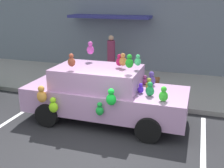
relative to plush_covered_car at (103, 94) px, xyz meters
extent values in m
plane|color=#262628|center=(0.41, -1.78, -0.80)|extent=(60.00, 60.00, 0.00)
cube|color=gray|center=(0.41, 3.22, -0.73)|extent=(24.00, 4.00, 0.15)
cube|color=slate|center=(0.41, 5.37, 2.40)|extent=(24.00, 0.30, 6.40)
cube|color=navy|center=(-1.41, 4.82, 1.75)|extent=(3.60, 1.10, 0.12)
cube|color=silver|center=(2.74, -0.78, -0.80)|extent=(0.12, 3.60, 0.01)
cube|color=silver|center=(-2.54, -0.78, -0.80)|extent=(0.12, 3.60, 0.01)
cube|color=#BA8BB7|center=(0.06, 0.01, -0.16)|extent=(4.47, 1.66, 0.68)
cube|color=#BA8BB7|center=(-0.17, 0.01, 0.46)|extent=(2.33, 1.46, 0.56)
cylinder|color=black|center=(1.44, 0.84, -0.48)|extent=(0.64, 0.22, 0.64)
cylinder|color=black|center=(1.44, -0.83, -0.48)|extent=(0.64, 0.22, 0.64)
cylinder|color=black|center=(-1.33, 0.84, -0.48)|extent=(0.64, 0.22, 0.64)
cylinder|color=black|center=(-1.33, -0.83, -0.48)|extent=(0.64, 0.22, 0.64)
ellipsoid|color=#AD1547|center=(0.41, 0.16, 0.90)|extent=(0.19, 0.15, 0.22)
sphere|color=#AD1547|center=(0.41, 0.16, 1.05)|extent=(0.12, 0.12, 0.12)
ellipsoid|color=#5D49AE|center=(-0.68, 0.27, 0.28)|extent=(0.17, 0.14, 0.20)
sphere|color=#5D49AE|center=(-0.68, 0.27, 0.42)|extent=(0.11, 0.11, 0.11)
ellipsoid|color=#953E29|center=(-0.69, -0.50, 0.96)|extent=(0.20, 0.16, 0.24)
sphere|color=#953E29|center=(-0.69, -0.50, 1.12)|extent=(0.13, 0.13, 0.13)
ellipsoid|color=green|center=(1.35, -0.27, 0.31)|extent=(0.22, 0.18, 0.26)
sphere|color=green|center=(1.35, -0.27, 0.49)|extent=(0.14, 0.14, 0.14)
ellipsoid|color=#19E539|center=(0.53, -0.93, 0.23)|extent=(0.25, 0.20, 0.29)
sphere|color=#19E539|center=(0.53, -0.93, 0.43)|extent=(0.16, 0.16, 0.16)
ellipsoid|color=olive|center=(1.23, 0.20, 0.30)|extent=(0.19, 0.16, 0.23)
sphere|color=olive|center=(1.23, 0.20, 0.45)|extent=(0.12, 0.12, 0.12)
ellipsoid|color=green|center=(0.23, -0.91, -0.12)|extent=(0.20, 0.17, 0.24)
sphere|color=green|center=(0.23, -0.91, 0.05)|extent=(0.13, 0.13, 0.13)
ellipsoid|color=#57E631|center=(-0.94, 0.20, 0.34)|extent=(0.27, 0.22, 0.32)
sphere|color=#57E631|center=(-0.94, 0.20, 0.56)|extent=(0.17, 0.17, 0.17)
ellipsoid|color=#DF4CBA|center=(-0.61, 0.61, 1.09)|extent=(0.22, 0.18, 0.26)
sphere|color=#DF4CBA|center=(-0.61, 0.61, 1.26)|extent=(0.14, 0.14, 0.14)
ellipsoid|color=#1F9823|center=(0.82, -0.35, 1.01)|extent=(0.20, 0.16, 0.24)
sphere|color=#1F9823|center=(0.82, -0.35, 1.17)|extent=(0.13, 0.13, 0.13)
ellipsoid|color=#59429C|center=(1.23, 0.59, 0.32)|extent=(0.23, 0.19, 0.28)
sphere|color=#59429C|center=(1.23, 0.59, 0.51)|extent=(0.15, 0.15, 0.15)
ellipsoid|color=#9AEF1F|center=(-1.06, -0.93, -0.18)|extent=(0.24, 0.20, 0.29)
sphere|color=#9AEF1F|center=(-1.06, -0.93, 0.02)|extent=(0.16, 0.16, 0.16)
ellipsoid|color=purple|center=(-1.69, 0.46, 0.31)|extent=(0.21, 0.17, 0.25)
sphere|color=purple|center=(-1.69, 0.46, 0.48)|extent=(0.14, 0.14, 0.14)
ellipsoid|color=#B96F2F|center=(0.53, 0.10, 0.93)|extent=(0.20, 0.16, 0.24)
sphere|color=#B96F2F|center=(0.53, 0.10, 1.09)|extent=(0.13, 0.13, 0.13)
ellipsoid|color=gold|center=(-1.37, -0.93, 0.08)|extent=(0.27, 0.22, 0.31)
sphere|color=gold|center=(-1.37, -0.93, 0.30)|extent=(0.17, 0.17, 0.17)
ellipsoid|color=#3FCA6F|center=(0.93, 0.10, 0.95)|extent=(0.17, 0.14, 0.20)
sphere|color=#3FCA6F|center=(0.93, 0.10, 1.09)|extent=(0.11, 0.11, 0.11)
ellipsoid|color=#983E7A|center=(1.05, 0.60, 0.28)|extent=(0.16, 0.13, 0.19)
sphere|color=#983E7A|center=(1.05, 0.60, 0.41)|extent=(0.10, 0.10, 0.10)
ellipsoid|color=#5025E2|center=(1.08, -0.12, 0.27)|extent=(0.16, 0.13, 0.19)
sphere|color=#5025E2|center=(1.08, -0.12, 0.40)|extent=(0.10, 0.10, 0.10)
ellipsoid|color=green|center=(1.72, -0.54, 0.31)|extent=(0.22, 0.18, 0.26)
sphere|color=green|center=(1.72, -0.54, 0.49)|extent=(0.14, 0.14, 0.14)
ellipsoid|color=brown|center=(1.15, 2.00, -0.43)|extent=(0.36, 0.30, 0.45)
sphere|color=brown|center=(1.15, 2.00, -0.11)|extent=(0.25, 0.25, 0.25)
sphere|color=brown|center=(1.06, 2.00, -0.02)|extent=(0.10, 0.10, 0.10)
sphere|color=brown|center=(1.24, 2.00, -0.02)|extent=(0.10, 0.10, 0.10)
cylinder|color=#832D4C|center=(-1.15, 4.19, 0.07)|extent=(0.34, 0.34, 1.45)
sphere|color=tan|center=(-1.15, 4.19, 0.91)|extent=(0.23, 0.23, 0.23)
camera|label=1|loc=(2.42, -6.64, 2.58)|focal=43.24mm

